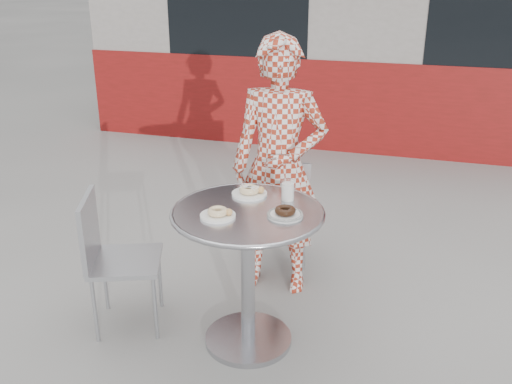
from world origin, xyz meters
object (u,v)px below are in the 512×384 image
(bistro_table, at_px, (248,245))
(plate_far, at_px, (250,191))
(chair_far, at_px, (280,229))
(chair_left, at_px, (126,286))
(seated_person, at_px, (279,168))
(plate_checker, at_px, (285,213))
(plate_near, at_px, (218,213))
(milk_cup, at_px, (288,191))

(bistro_table, bearing_deg, plate_far, 103.50)
(chair_far, xyz_separation_m, chair_left, (-0.66, -1.00, 0.01))
(seated_person, bearing_deg, plate_checker, -76.09)
(seated_person, bearing_deg, plate_far, -98.62)
(plate_far, distance_m, plate_near, 0.32)
(chair_far, relative_size, plate_near, 4.41)
(plate_near, bearing_deg, seated_person, 81.70)
(bistro_table, relative_size, plate_checker, 4.42)
(bistro_table, height_order, milk_cup, milk_cup)
(seated_person, distance_m, milk_cup, 0.49)
(plate_far, xyz_separation_m, milk_cup, (0.21, -0.01, 0.03))
(plate_far, bearing_deg, plate_checker, -40.85)
(plate_near, height_order, milk_cup, milk_cup)
(chair_far, bearing_deg, milk_cup, 90.31)
(bistro_table, bearing_deg, chair_left, -177.55)
(chair_left, xyz_separation_m, plate_near, (0.61, -0.08, 0.57))
(chair_left, height_order, seated_person, seated_person)
(chair_far, relative_size, plate_checker, 4.31)
(chair_left, relative_size, milk_cup, 7.19)
(chair_far, height_order, plate_far, plate_far)
(bistro_table, xyz_separation_m, seated_person, (-0.00, 0.66, 0.20))
(plate_far, height_order, plate_checker, plate_far)
(chair_far, bearing_deg, plate_far, 75.07)
(bistro_table, bearing_deg, plate_near, -135.66)
(seated_person, xyz_separation_m, plate_far, (-0.05, -0.45, 0.02))
(plate_checker, distance_m, milk_cup, 0.21)
(bistro_table, bearing_deg, chair_far, 93.94)
(bistro_table, xyz_separation_m, chair_left, (-0.72, -0.03, -0.36))
(milk_cup, bearing_deg, plate_far, 177.55)
(chair_far, bearing_deg, bistro_table, 77.68)
(chair_far, relative_size, milk_cup, 6.99)
(chair_far, xyz_separation_m, plate_checker, (0.27, -0.97, 0.57))
(chair_far, distance_m, plate_far, 0.96)
(plate_far, relative_size, milk_cup, 1.71)
(plate_far, bearing_deg, milk_cup, -2.45)
(plate_checker, bearing_deg, chair_far, 105.22)
(chair_left, bearing_deg, plate_near, -118.62)
(plate_checker, bearing_deg, chair_left, -178.74)
(chair_far, height_order, plate_checker, plate_checker)
(plate_near, xyz_separation_m, plate_checker, (0.32, 0.10, -0.00))
(bistro_table, distance_m, plate_far, 0.30)
(chair_far, height_order, milk_cup, milk_cup)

